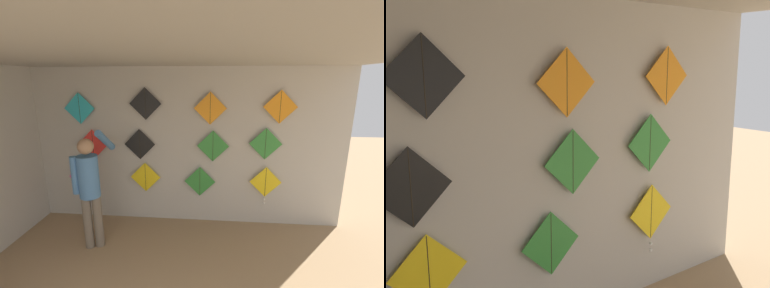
{
  "view_description": "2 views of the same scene",
  "coord_description": "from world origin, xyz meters",
  "views": [
    {
      "loc": [
        0.69,
        -0.29,
        2.57
      ],
      "look_at": [
        0.32,
        3.78,
        1.55
      ],
      "focal_mm": 24.0,
      "sensor_mm": 36.0,
      "label": 1
    },
    {
      "loc": [
        -1.31,
        1.19,
        2.28
      ],
      "look_at": [
        0.55,
        3.78,
        1.67
      ],
      "focal_mm": 40.0,
      "sensor_mm": 36.0,
      "label": 2
    }
  ],
  "objects": [
    {
      "name": "kite_9",
      "position": [
        -0.5,
        4.02,
        2.18
      ],
      "size": [
        0.55,
        0.01,
        0.55
      ],
      "color": "black"
    },
    {
      "name": "back_panel",
      "position": [
        0.0,
        4.11,
        1.4
      ],
      "size": [
        5.89,
        0.06,
        2.8
      ],
      "primitive_type": "cube",
      "color": "#BCB7AD",
      "rests_on": "ground"
    },
    {
      "name": "kite_1",
      "position": [
        -0.55,
        4.02,
        0.85
      ],
      "size": [
        0.55,
        0.01,
        0.55
      ],
      "color": "yellow"
    },
    {
      "name": "kite_5",
      "position": [
        -0.63,
        4.02,
        1.47
      ],
      "size": [
        0.55,
        0.01,
        0.55
      ],
      "color": "black"
    },
    {
      "name": "kite_11",
      "position": [
        1.75,
        4.02,
        2.15
      ],
      "size": [
        0.55,
        0.01,
        0.55
      ],
      "color": "orange"
    },
    {
      "name": "kite_3",
      "position": [
        1.6,
        4.02,
        0.81
      ],
      "size": [
        0.55,
        0.04,
        0.69
      ],
      "color": "yellow"
    },
    {
      "name": "kite_6",
      "position": [
        0.66,
        4.02,
        1.46
      ],
      "size": [
        0.55,
        0.01,
        0.55
      ],
      "color": "#338C38"
    },
    {
      "name": "kite_2",
      "position": [
        0.44,
        4.02,
        0.8
      ],
      "size": [
        0.55,
        0.01,
        0.55
      ],
      "color": "#338C38"
    },
    {
      "name": "kite_10",
      "position": [
        0.61,
        4.02,
        2.12
      ],
      "size": [
        0.55,
        0.01,
        0.55
      ],
      "color": "orange"
    },
    {
      "name": "kite_7",
      "position": [
        1.55,
        4.02,
        1.52
      ],
      "size": [
        0.55,
        0.01,
        0.55
      ],
      "color": "#338C38"
    }
  ]
}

